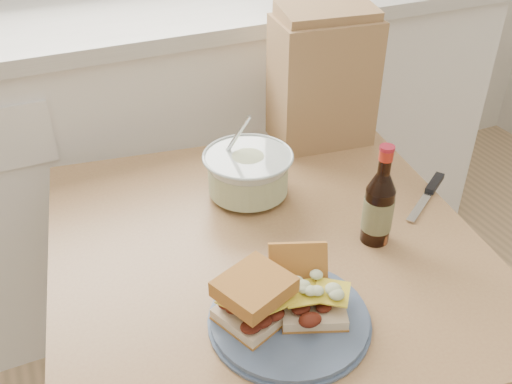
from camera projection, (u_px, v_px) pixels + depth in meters
name	position (u px, v px, depth m)	size (l,w,h in m)	color
cabinet_run	(128.00, 153.00, 1.84)	(2.50, 0.64, 0.94)	white
dining_table	(267.00, 281.00, 1.18)	(0.94, 0.94, 0.69)	#A6814E
plate	(289.00, 319.00, 0.94)	(0.26, 0.26, 0.02)	#4A5B77
sandwich_left	(254.00, 298.00, 0.91)	(0.14, 0.13, 0.08)	beige
sandwich_right	(308.00, 290.00, 0.94)	(0.13, 0.18, 0.09)	beige
coleslaw_bowl	(248.00, 175.00, 1.23)	(0.20, 0.20, 0.19)	#B6C4BF
beer_bottle	(379.00, 206.00, 1.08)	(0.06, 0.06, 0.21)	black
knife	(431.00, 189.00, 1.26)	(0.18, 0.13, 0.01)	silver
paper_bag	(322.00, 82.00, 1.39)	(0.24, 0.16, 0.31)	#A1744E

